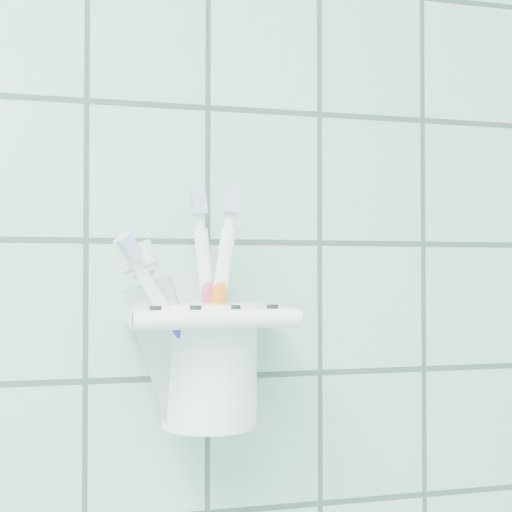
{
  "coord_description": "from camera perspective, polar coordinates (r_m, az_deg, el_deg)",
  "views": [
    {
      "loc": [
        0.54,
        0.55,
        1.35
      ],
      "look_at": [
        0.68,
        1.1,
        1.36
      ],
      "focal_mm": 50.0,
      "sensor_mm": 36.0,
      "label": 1
    }
  ],
  "objects": [
    {
      "name": "holder_bracket",
      "position": [
        0.61,
        -3.95,
        -4.95
      ],
      "size": [
        0.13,
        0.11,
        0.04
      ],
      "color": "white",
      "rests_on": "wall_back"
    },
    {
      "name": "toothbrush_pink",
      "position": [
        0.61,
        -2.23,
        -4.31
      ],
      "size": [
        0.09,
        0.04,
        0.17
      ],
      "rotation": [
        -0.08,
        -0.58,
        0.47
      ],
      "color": "white",
      "rests_on": "cup"
    },
    {
      "name": "cup",
      "position": [
        0.62,
        -3.74,
        -8.26
      ],
      "size": [
        0.09,
        0.09,
        0.1
      ],
      "color": "white",
      "rests_on": "holder_bracket"
    },
    {
      "name": "toothpaste_tube",
      "position": [
        0.6,
        -5.2,
        -4.58
      ],
      "size": [
        0.08,
        0.04,
        0.17
      ],
      "rotation": [
        0.1,
        -0.31,
        -0.28
      ],
      "color": "silver",
      "rests_on": "cup"
    },
    {
      "name": "toothbrush_blue",
      "position": [
        0.62,
        -2.77,
        -3.5
      ],
      "size": [
        0.03,
        0.02,
        0.2
      ],
      "rotation": [
        -0.05,
        -0.11,
        0.03
      ],
      "color": "white",
      "rests_on": "cup"
    },
    {
      "name": "toothbrush_orange",
      "position": [
        0.61,
        -4.33,
        -3.45
      ],
      "size": [
        0.04,
        0.02,
        0.2
      ],
      "rotation": [
        -0.05,
        0.14,
        -0.23
      ],
      "color": "white",
      "rests_on": "cup"
    }
  ]
}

